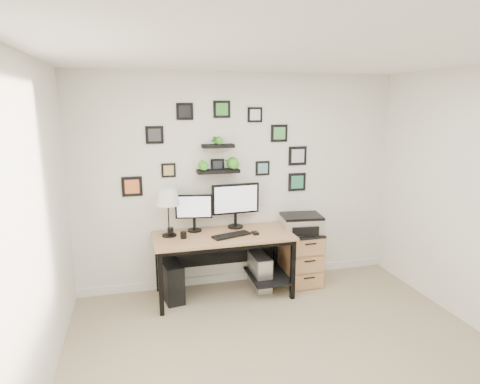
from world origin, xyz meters
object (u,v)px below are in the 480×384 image
object	(u,v)px
desk	(226,244)
printer	(301,223)
table_lamp	(168,198)
pc_tower_black	(172,281)
mug	(183,235)
monitor_right	(236,202)
pc_tower_grey	(260,272)
monitor_left	(194,210)
file_cabinet	(301,257)

from	to	relation	value
desk	printer	distance (m)	0.99
desk	table_lamp	size ratio (longest dim) A/B	2.86
pc_tower_black	printer	bearing A→B (deg)	-7.45
desk	mug	world-z (taller)	mug
table_lamp	mug	bearing A→B (deg)	-41.44
table_lamp	mug	xyz separation A→B (m)	(0.15, -0.13, -0.41)
desk	monitor_right	bearing A→B (deg)	49.24
desk	pc_tower_grey	xyz separation A→B (m)	(0.43, 0.03, -0.41)
monitor_right	mug	bearing A→B (deg)	-160.01
pc_tower_grey	printer	xyz separation A→B (m)	(0.54, 0.03, 0.57)
monitor_right	pc_tower_black	distance (m)	1.19
mug	pc_tower_grey	bearing A→B (deg)	4.75
monitor_left	table_lamp	distance (m)	0.37
monitor_left	file_cabinet	size ratio (longest dim) A/B	0.66
table_lamp	pc_tower_grey	xyz separation A→B (m)	(1.08, -0.05, -0.98)
desk	monitor_left	size ratio (longest dim) A/B	3.59
pc_tower_black	printer	distance (m)	1.71
desk	file_cabinet	xyz separation A→B (m)	(0.99, 0.06, -0.29)
table_lamp	mug	size ratio (longest dim) A/B	6.90
desk	pc_tower_black	distance (m)	0.76
table_lamp	mug	distance (m)	0.45
monitor_right	desk	bearing A→B (deg)	-130.76
monitor_left	mug	size ratio (longest dim) A/B	5.50
monitor_right	printer	size ratio (longest dim) A/B	1.13
desk	pc_tower_grey	bearing A→B (deg)	3.75
monitor_right	file_cabinet	world-z (taller)	monitor_right
pc_tower_black	pc_tower_grey	xyz separation A→B (m)	(1.07, 0.01, -0.01)
desk	table_lamp	xyz separation A→B (m)	(-0.65, 0.08, 0.57)
mug	pc_tower_black	world-z (taller)	mug
monitor_right	pc_tower_black	world-z (taller)	monitor_right
table_lamp	file_cabinet	distance (m)	1.85
monitor_right	table_lamp	world-z (taller)	table_lamp
desk	file_cabinet	world-z (taller)	desk
mug	monitor_left	bearing A→B (deg)	55.45
mug	file_cabinet	size ratio (longest dim) A/B	0.12
mug	printer	size ratio (longest dim) A/B	0.16
monitor_left	pc_tower_black	size ratio (longest dim) A/B	0.99
pc_tower_black	printer	size ratio (longest dim) A/B	0.86
mug	pc_tower_grey	world-z (taller)	mug
pc_tower_grey	printer	world-z (taller)	printer
mug	pc_tower_grey	distance (m)	1.10
file_cabinet	monitor_left	bearing A→B (deg)	174.79
mug	pc_tower_black	bearing A→B (deg)	155.15
monitor_right	pc_tower_black	xyz separation A→B (m)	(-0.81, -0.17, -0.85)
monitor_left	pc_tower_grey	world-z (taller)	monitor_left
table_lamp	file_cabinet	bearing A→B (deg)	-0.85
file_cabinet	pc_tower_black	bearing A→B (deg)	-178.61
table_lamp	pc_tower_black	distance (m)	0.98
pc_tower_grey	file_cabinet	xyz separation A→B (m)	(0.56, 0.03, 0.12)
desk	mug	size ratio (longest dim) A/B	19.75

